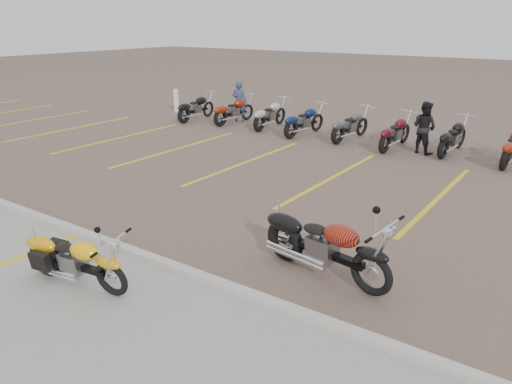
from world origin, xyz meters
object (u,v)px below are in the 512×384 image
person_a (239,102)px  yellow_cruiser (76,261)px  flame_cruiser (323,247)px  bollard (176,101)px  person_b (424,128)px

person_a → yellow_cruiser: bearing=98.1°
flame_cruiser → bollard: bollard is taller
yellow_cruiser → flame_cruiser: 3.82m
flame_cruiser → bollard: (-12.26, 9.57, 0.01)m
yellow_cruiser → bollard: size_ratio=1.97×
person_a → bollard: bearing=-20.0°
person_b → bollard: size_ratio=1.58×
flame_cruiser → person_a: 12.83m
yellow_cruiser → flame_cruiser: (2.95, 2.42, 0.09)m
bollard → yellow_cruiser: bearing=-52.2°
person_a → person_b: (7.56, -0.80, -0.00)m
yellow_cruiser → person_b: person_b is taller
flame_cruiser → person_a: size_ratio=1.50×
flame_cruiser → person_b: (-1.13, 8.63, 0.30)m
bollard → flame_cruiser: bearing=-38.0°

